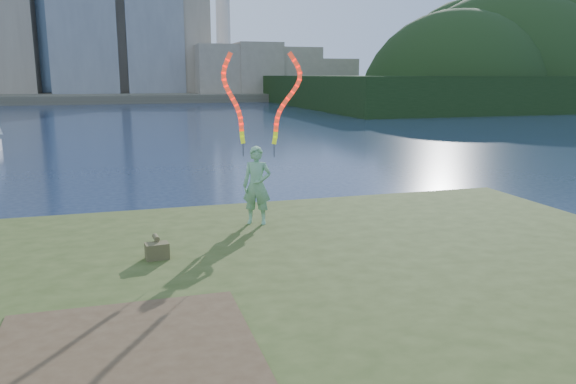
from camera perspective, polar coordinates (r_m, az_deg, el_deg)
name	(u,v)px	position (r m, az deg, el deg)	size (l,w,h in m)	color
ground	(245,296)	(10.91, -4.35, -10.50)	(320.00, 320.00, 0.00)	#1A2843
grassy_knoll	(277,331)	(8.73, -1.09, -13.96)	(20.00, 18.00, 0.80)	#344217
dirt_patch	(125,350)	(7.46, -16.23, -15.16)	(3.20, 3.00, 0.02)	#47331E
far_shore	(132,95)	(104.96, -15.59, 9.46)	(320.00, 40.00, 1.20)	#514C3B
wooded_hill	(551,102)	(93.24, 25.17, 8.27)	(78.00, 50.00, 63.00)	black
woman_with_ribbons	(257,163)	(12.61, -3.15, 2.95)	(1.92, 0.91, 4.14)	#126822
canvas_bag	(157,250)	(10.69, -13.17, -5.75)	(0.45, 0.50, 0.40)	#453D23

